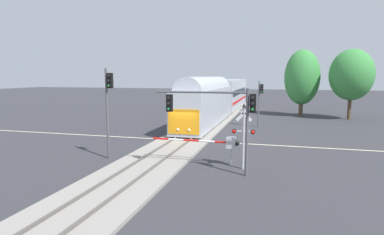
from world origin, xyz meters
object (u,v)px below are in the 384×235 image
oak_far_right (302,77)px  traffic_signal_far_side (260,97)px  traffic_signal_near_right (218,109)px  commuter_train (221,96)px  maple_right_background (351,75)px  crossing_signal_mast (244,130)px  crossing_gate_near (221,143)px  traffic_signal_median (108,99)px

oak_far_right → traffic_signal_far_side: bearing=-114.0°
traffic_signal_near_right → oak_far_right: (6.49, 28.69, 1.66)m
traffic_signal_near_right → oak_far_right: size_ratio=0.63×
traffic_signal_far_side → commuter_train: bearing=122.7°
maple_right_background → oak_far_right: oak_far_right is taller
maple_right_background → traffic_signal_near_right: bearing=-114.6°
crossing_signal_mast → traffic_signal_far_side: 16.16m
crossing_gate_near → maple_right_background: size_ratio=0.64×
maple_right_background → crossing_signal_mast: bearing=-113.2°
commuter_train → traffic_signal_near_right: commuter_train is taller
commuter_train → crossing_signal_mast: bearing=-77.2°
commuter_train → traffic_signal_far_side: size_ratio=7.99×
traffic_signal_far_side → traffic_signal_median: (-9.06, -16.00, 0.69)m
maple_right_background → traffic_signal_far_side: bearing=-139.2°
traffic_signal_near_right → maple_right_background: maple_right_background is taller
traffic_signal_far_side → traffic_signal_near_right: (-1.46, -17.40, 0.35)m
crossing_signal_mast → traffic_signal_median: 9.07m
commuter_train → oak_far_right: bearing=11.1°
oak_far_right → traffic_signal_median: bearing=-117.3°
traffic_signal_far_side → traffic_signal_near_right: 17.47m
traffic_signal_near_right → oak_far_right: oak_far_right is taller
crossing_signal_mast → crossing_gate_near: bearing=157.9°
traffic_signal_median → oak_far_right: (14.09, 27.29, 1.33)m
traffic_signal_far_side → maple_right_background: size_ratio=0.56×
commuter_train → traffic_signal_median: bearing=-97.2°
commuter_train → maple_right_background: 16.93m
traffic_signal_near_right → traffic_signal_median: (-7.60, 1.40, 0.33)m
commuter_train → traffic_signal_median: traffic_signal_median is taller
commuter_train → traffic_signal_far_side: bearing=-57.3°
commuter_train → traffic_signal_near_right: size_ratio=6.97×
commuter_train → maple_right_background: (16.68, 0.17, 2.90)m
crossing_signal_mast → traffic_signal_median: (-8.92, 0.13, 1.63)m
oak_far_right → traffic_signal_near_right: bearing=-102.7°
crossing_gate_near → maple_right_background: 28.11m
commuter_train → crossing_gate_near: commuter_train is taller
crossing_gate_near → traffic_signal_median: bearing=-176.5°
crossing_signal_mast → commuter_train: bearing=102.8°
oak_far_right → maple_right_background: bearing=-18.8°
crossing_gate_near → traffic_signal_far_side: 15.75m
crossing_gate_near → maple_right_background: maple_right_background is taller
crossing_gate_near → crossing_signal_mast: 1.85m
crossing_signal_mast → oak_far_right: (5.17, 27.42, 2.96)m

